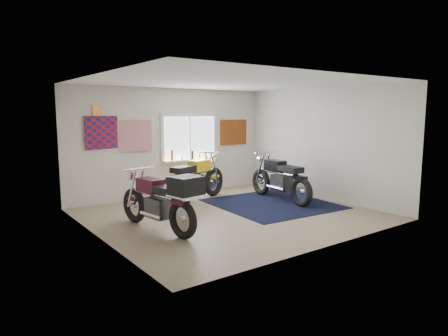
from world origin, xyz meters
TOP-DOWN VIEW (x-y plane):
  - ground at (0.00, 0.00)m, footprint 5.50×5.50m
  - room_shell at (0.00, 0.00)m, footprint 5.50×5.50m
  - navy_rug at (1.34, 0.21)m, footprint 2.67×2.76m
  - window_assembly at (0.50, 2.47)m, footprint 1.66×0.17m
  - oil_bottles at (0.25, 2.40)m, footprint 0.88×0.07m
  - flag_display at (-1.90, 2.48)m, footprint 1.60×0.10m
  - triumph_poster at (1.95, 2.48)m, footprint 0.90×0.03m
  - yellow_triumph at (0.02, 1.50)m, footprint 2.21×0.97m
  - black_chrome_bike at (1.75, 0.37)m, footprint 0.68×2.21m
  - maroon_tourer at (-1.72, -0.27)m, footprint 0.81×2.14m

SIDE VIEW (x-z plane):
  - ground at x=0.00m, z-range 0.00..0.00m
  - navy_rug at x=1.34m, z-range 0.00..0.01m
  - black_chrome_bike at x=1.75m, z-range -0.07..1.06m
  - yellow_triumph at x=0.02m, z-range -0.07..1.08m
  - maroon_tourer at x=-1.72m, z-range 0.02..1.11m
  - oil_bottles at x=0.25m, z-range 0.87..1.15m
  - window_assembly at x=0.50m, z-range 0.74..2.00m
  - triumph_poster at x=1.95m, z-range 1.20..1.90m
  - room_shell at x=0.00m, z-range -1.11..4.39m
  - flag_display at x=-1.90m, z-range 1.56..2.73m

